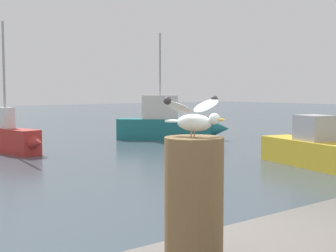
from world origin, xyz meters
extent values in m
cylinder|color=brown|center=(-0.24, -0.46, 1.49)|extent=(0.35, 0.35, 0.77)
cylinder|color=tan|center=(-0.26, -0.45, 1.89)|extent=(0.01, 0.01, 0.04)
cylinder|color=tan|center=(-0.23, -0.44, 1.89)|extent=(0.01, 0.01, 0.04)
ellipsoid|color=silver|center=(-0.24, -0.46, 1.95)|extent=(0.16, 0.25, 0.10)
sphere|color=silver|center=(-0.20, -0.58, 1.98)|extent=(0.06, 0.06, 0.06)
cone|color=gold|center=(-0.18, -0.63, 1.98)|extent=(0.03, 0.05, 0.02)
cube|color=silver|center=(-0.29, -0.32, 1.96)|extent=(0.10, 0.09, 0.01)
ellipsoid|color=silver|center=(-0.40, -0.50, 2.05)|extent=(0.26, 0.19, 0.09)
sphere|color=#2B2B2B|center=(-0.50, -0.53, 2.09)|extent=(0.04, 0.04, 0.04)
ellipsoid|color=silver|center=(-0.09, -0.39, 2.05)|extent=(0.26, 0.19, 0.09)
sphere|color=#2B2B2B|center=(0.01, -0.36, 2.09)|extent=(0.04, 0.04, 0.04)
cube|color=#B72D28|center=(3.38, 13.35, 0.42)|extent=(1.30, 2.96, 0.83)
cone|color=#B72D28|center=(3.74, 11.78, 0.46)|extent=(0.73, 0.73, 0.61)
cube|color=white|center=(3.35, 13.51, 1.19)|extent=(0.51, 0.71, 0.72)
cylinder|color=#A5A5A8|center=(3.35, 13.51, 3.00)|extent=(0.08, 0.08, 2.91)
cube|color=yellow|center=(9.10, 5.00, 0.37)|extent=(1.84, 4.05, 0.73)
cube|color=#B2B2B7|center=(9.15, 5.23, 1.09)|extent=(0.97, 1.03, 0.71)
cube|color=#1E7075|center=(10.18, 13.45, 0.45)|extent=(3.66, 3.56, 0.90)
cone|color=#1E7075|center=(11.83, 11.88, 0.49)|extent=(1.39, 1.39, 0.99)
cube|color=silver|center=(10.04, 13.58, 1.41)|extent=(1.61, 1.59, 1.02)
cylinder|color=#A5A5A8|center=(10.04, 13.58, 3.24)|extent=(0.08, 0.08, 2.65)
camera|label=1|loc=(-2.03, -2.51, 2.15)|focal=49.90mm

